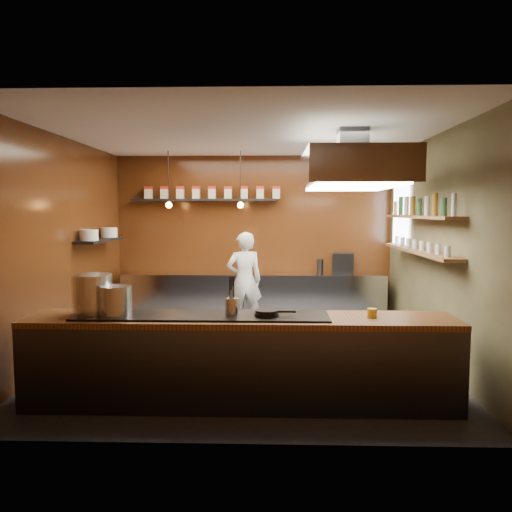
{
  "coord_description": "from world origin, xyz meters",
  "views": [
    {
      "loc": [
        0.31,
        -6.62,
        2.0
      ],
      "look_at": [
        0.1,
        0.4,
        1.36
      ],
      "focal_mm": 35.0,
      "sensor_mm": 36.0,
      "label": 1
    }
  ],
  "objects_px": {
    "extractor_hood": "(352,170)",
    "stockpot_large": "(92,293)",
    "chef": "(244,281)",
    "espresso_machine": "(343,263)",
    "stockpot_small": "(116,300)"
  },
  "relations": [
    {
      "from": "extractor_hood",
      "to": "stockpot_large",
      "type": "height_order",
      "value": "extractor_hood"
    },
    {
      "from": "stockpot_large",
      "to": "chef",
      "type": "distance_m",
      "value": 3.56
    },
    {
      "from": "espresso_machine",
      "to": "chef",
      "type": "relative_size",
      "value": 0.22
    },
    {
      "from": "stockpot_large",
      "to": "stockpot_small",
      "type": "height_order",
      "value": "stockpot_large"
    },
    {
      "from": "stockpot_small",
      "to": "chef",
      "type": "bearing_deg",
      "value": 71.55
    },
    {
      "from": "extractor_hood",
      "to": "stockpot_large",
      "type": "relative_size",
      "value": 4.89
    },
    {
      "from": "stockpot_small",
      "to": "espresso_machine",
      "type": "relative_size",
      "value": 0.88
    },
    {
      "from": "extractor_hood",
      "to": "espresso_machine",
      "type": "xyz_separation_m",
      "value": [
        0.28,
        2.54,
        -1.42
      ]
    },
    {
      "from": "stockpot_small",
      "to": "extractor_hood",
      "type": "bearing_deg",
      "value": 25.88
    },
    {
      "from": "extractor_hood",
      "to": "espresso_machine",
      "type": "height_order",
      "value": "extractor_hood"
    },
    {
      "from": "stockpot_small",
      "to": "chef",
      "type": "xyz_separation_m",
      "value": [
        1.13,
        3.39,
        -0.27
      ]
    },
    {
      "from": "stockpot_large",
      "to": "espresso_machine",
      "type": "relative_size",
      "value": 1.13
    },
    {
      "from": "espresso_machine",
      "to": "extractor_hood",
      "type": "bearing_deg",
      "value": -84.68
    },
    {
      "from": "stockpot_large",
      "to": "chef",
      "type": "relative_size",
      "value": 0.25
    },
    {
      "from": "extractor_hood",
      "to": "chef",
      "type": "height_order",
      "value": "extractor_hood"
    }
  ]
}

